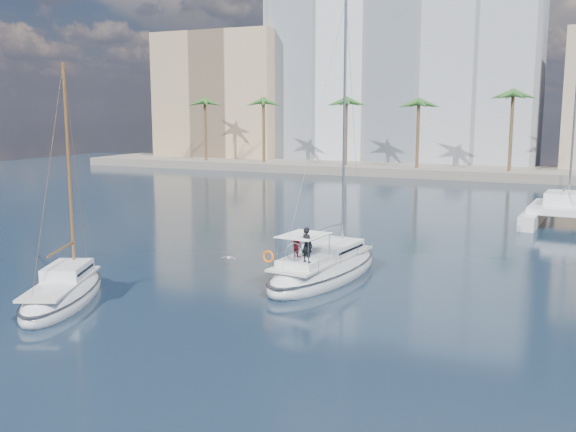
% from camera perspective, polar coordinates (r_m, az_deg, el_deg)
% --- Properties ---
extents(ground, '(160.00, 160.00, 0.00)m').
position_cam_1_polar(ground, '(34.65, -0.12, -5.64)').
color(ground, black).
rests_on(ground, ground).
extents(quay, '(120.00, 14.00, 1.20)m').
position_cam_1_polar(quay, '(92.96, 15.38, 3.85)').
color(quay, gray).
rests_on(quay, ground).
extents(building_modern, '(42.00, 16.00, 28.00)m').
position_cam_1_polar(building_modern, '(106.82, 10.19, 11.90)').
color(building_modern, white).
rests_on(building_modern, ground).
extents(building_tan_left, '(22.00, 14.00, 22.00)m').
position_cam_1_polar(building_tan_left, '(114.07, -5.40, 10.33)').
color(building_tan_left, tan).
rests_on(building_tan_left, ground).
extents(palm_left, '(3.60, 3.60, 12.30)m').
position_cam_1_polar(palm_left, '(99.69, -4.74, 10.07)').
color(palm_left, brown).
rests_on(palm_left, ground).
extents(palm_centre, '(3.60, 3.60, 12.30)m').
position_cam_1_polar(palm_centre, '(88.64, 15.26, 9.88)').
color(palm_centre, brown).
rests_on(palm_centre, ground).
extents(main_sloop, '(4.62, 10.87, 15.64)m').
position_cam_1_polar(main_sloop, '(34.82, 3.24, -4.72)').
color(main_sloop, silver).
rests_on(main_sloop, ground).
extents(small_sloop, '(5.65, 8.63, 11.89)m').
position_cam_1_polar(small_sloop, '(32.25, -19.34, -6.53)').
color(small_sloop, silver).
rests_on(small_sloop, ground).
extents(catamaran, '(6.58, 11.93, 16.89)m').
position_cam_1_polar(catamaran, '(56.03, 23.48, 0.54)').
color(catamaran, silver).
rests_on(catamaran, ground).
extents(seagull, '(0.96, 0.41, 0.18)m').
position_cam_1_polar(seagull, '(37.76, -5.27, -3.71)').
color(seagull, silver).
rests_on(seagull, ground).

